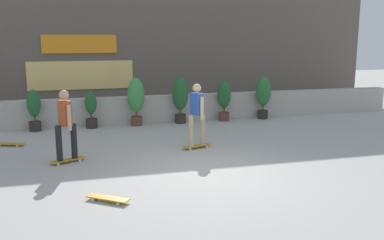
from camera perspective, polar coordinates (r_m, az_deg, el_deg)
name	(u,v)px	position (r m, az deg, el deg)	size (l,w,h in m)	color
ground_plane	(211,175)	(9.21, 2.52, -7.23)	(48.00, 48.00, 0.00)	#B2AFA8
planter_wall	(157,109)	(14.77, -4.69, 1.50)	(18.00, 0.40, 0.90)	#B2ADA3
building_backdrop	(137,28)	(18.52, -7.24, 12.05)	(20.00, 2.08, 6.50)	#60564C
potted_plant_0	(34,108)	(14.08, -20.18, 1.47)	(0.41, 0.41, 1.29)	#2D2823
potted_plant_1	(91,109)	(14.05, -13.22, 1.44)	(0.36, 0.36, 1.18)	#2D2823
potted_plant_2	(136,98)	(14.14, -7.43, 2.95)	(0.55, 0.55, 1.57)	brown
potted_plant_3	(180,97)	(14.42, -1.56, 3.11)	(0.53, 0.53, 1.54)	#2D2823
potted_plant_4	(224,98)	(14.89, 4.28, 2.92)	(0.46, 0.46, 1.39)	brown
potted_plant_5	(263,94)	(15.43, 9.43, 3.41)	(0.52, 0.52, 1.51)	#2D2823
skater_mid_plaza	(65,123)	(10.24, -16.41, -0.37)	(0.82, 0.52, 1.70)	#BF8C26
skater_by_wall_right	(197,113)	(11.11, 0.64, 0.95)	(0.82, 0.54, 1.70)	#BF8C26
skateboard_near_camera	(108,198)	(7.90, -11.10, -10.12)	(0.76, 0.65, 0.08)	#BF8C26
skateboard_aside	(10,144)	(12.51, -22.97, -2.90)	(0.81, 0.50, 0.08)	#BF8C26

